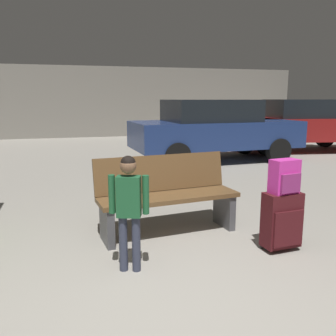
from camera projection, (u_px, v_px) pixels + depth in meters
The scene contains 8 objects.
ground_plane at pixel (117, 191), 6.31m from camera, with size 18.00×18.00×0.10m, color gray.
garage_back_wall at pixel (87, 102), 14.43m from camera, with size 18.00×0.12×2.80m, color gray.
bench at pixel (167, 195), 4.16m from camera, with size 1.65×0.72×0.89m.
suitcase at pixel (282, 220), 3.68m from camera, with size 0.40×0.26×0.60m.
backpack_bright at pixel (285, 177), 3.60m from camera, with size 0.30×0.23×0.34m.
child at pixel (129, 201), 3.18m from camera, with size 0.34×0.25×1.05m.
parked_car_side at pixel (301, 124), 10.67m from camera, with size 4.29×2.23×1.51m.
parked_car_near at pixel (214, 129), 8.96m from camera, with size 4.19×1.99×1.51m.
Camera 1 is at (-0.74, -2.14, 1.53)m, focal length 38.82 mm.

